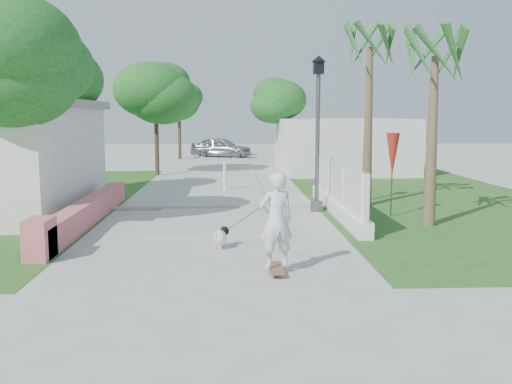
{
  "coord_description": "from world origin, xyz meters",
  "views": [
    {
      "loc": [
        0.37,
        -10.75,
        2.77
      ],
      "look_at": [
        0.95,
        1.63,
        1.1
      ],
      "focal_mm": 40.0,
      "sensor_mm": 36.0,
      "label": 1
    }
  ],
  "objects": [
    {
      "name": "building_right",
      "position": [
        6.0,
        18.0,
        1.3
      ],
      "size": [
        6.0,
        8.0,
        2.6
      ],
      "primitive_type": "cube",
      "color": "silver",
      "rests_on": "ground"
    },
    {
      "name": "path_strip",
      "position": [
        0.0,
        20.0,
        0.03
      ],
      "size": [
        3.2,
        36.0,
        0.06
      ],
      "primitive_type": "cube",
      "color": "#B7B7B2",
      "rests_on": "ground"
    },
    {
      "name": "dog",
      "position": [
        0.18,
        1.0,
        0.24
      ],
      "size": [
        0.46,
        0.62,
        0.45
      ],
      "rotation": [
        0.0,
        0.0,
        -0.42
      ],
      "color": "silver",
      "rests_on": "ground"
    },
    {
      "name": "tree_path_right",
      "position": [
        3.22,
        19.98,
        3.49
      ],
      "size": [
        3.0,
        3.0,
        4.79
      ],
      "color": "#4C3826",
      "rests_on": "ground"
    },
    {
      "name": "pink_wall",
      "position": [
        -3.3,
        3.55,
        0.31
      ],
      "size": [
        0.45,
        8.2,
        0.8
      ],
      "color": "#D56D71",
      "rests_on": "ground"
    },
    {
      "name": "palm_near",
      "position": [
        5.4,
        3.2,
        3.95
      ],
      "size": [
        1.8,
        1.8,
        4.7
      ],
      "color": "brown",
      "rests_on": "ground"
    },
    {
      "name": "parked_car",
      "position": [
        -0.16,
        26.88,
        0.68
      ],
      "size": [
        4.28,
        2.86,
        1.35
      ],
      "primitive_type": "imported",
      "rotation": [
        0.0,
        0.0,
        1.22
      ],
      "color": "#9A9CA1",
      "rests_on": "ground"
    },
    {
      "name": "palm_far",
      "position": [
        4.6,
        6.5,
        4.48
      ],
      "size": [
        1.8,
        1.8,
        5.3
      ],
      "color": "brown",
      "rests_on": "ground"
    },
    {
      "name": "tree_path_far",
      "position": [
        -2.78,
        25.98,
        3.82
      ],
      "size": [
        3.2,
        3.2,
        5.17
      ],
      "color": "#4C3826",
      "rests_on": "ground"
    },
    {
      "name": "bollard",
      "position": [
        0.2,
        10.0,
        0.58
      ],
      "size": [
        0.14,
        0.14,
        1.09
      ],
      "color": "white",
      "rests_on": "ground"
    },
    {
      "name": "lattice_fence",
      "position": [
        3.4,
        5.0,
        0.54
      ],
      "size": [
        0.35,
        7.0,
        1.5
      ],
      "color": "white",
      "rests_on": "ground"
    },
    {
      "name": "tree_path_left",
      "position": [
        -2.98,
        15.98,
        3.82
      ],
      "size": [
        3.4,
        3.4,
        5.23
      ],
      "color": "#4C3826",
      "rests_on": "ground"
    },
    {
      "name": "tree_left_near",
      "position": [
        -4.48,
        2.98,
        3.82
      ],
      "size": [
        3.6,
        3.6,
        5.28
      ],
      "color": "#4C3826",
      "rests_on": "ground"
    },
    {
      "name": "tree_left_mid",
      "position": [
        -5.48,
        8.48,
        3.5
      ],
      "size": [
        3.2,
        3.2,
        4.85
      ],
      "color": "#4C3826",
      "rests_on": "ground"
    },
    {
      "name": "street_lamp",
      "position": [
        2.9,
        5.5,
        2.43
      ],
      "size": [
        0.44,
        0.44,
        4.44
      ],
      "color": "#59595E",
      "rests_on": "ground"
    },
    {
      "name": "patio_umbrella",
      "position": [
        4.8,
        4.5,
        1.69
      ],
      "size": [
        0.36,
        0.36,
        2.3
      ],
      "color": "#59595E",
      "rests_on": "ground"
    },
    {
      "name": "curb",
      "position": [
        0.0,
        6.0,
        0.05
      ],
      "size": [
        6.5,
        0.25,
        0.1
      ],
      "primitive_type": "cube",
      "color": "#999993",
      "rests_on": "ground"
    },
    {
      "name": "ground",
      "position": [
        0.0,
        0.0,
        0.0
      ],
      "size": [
        90.0,
        90.0,
        0.0
      ],
      "primitive_type": "plane",
      "color": "#B7B7B2",
      "rests_on": "ground"
    },
    {
      "name": "skateboarder",
      "position": [
        0.7,
        -0.13,
        0.8
      ],
      "size": [
        1.37,
        2.64,
        1.8
      ],
      "rotation": [
        0.0,
        0.0,
        3.42
      ],
      "color": "brown",
      "rests_on": "ground"
    },
    {
      "name": "grass_left",
      "position": [
        -7.0,
        8.0,
        0.01
      ],
      "size": [
        8.0,
        20.0,
        0.01
      ],
      "primitive_type": "cube",
      "color": "#24591C",
      "rests_on": "ground"
    },
    {
      "name": "grass_right",
      "position": [
        7.0,
        8.0,
        0.01
      ],
      "size": [
        8.0,
        20.0,
        0.01
      ],
      "primitive_type": "cube",
      "color": "#24591C",
      "rests_on": "ground"
    }
  ]
}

